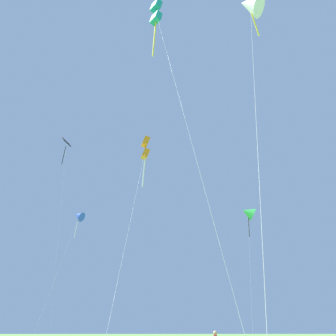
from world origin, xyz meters
TOP-DOWN VIEW (x-y plane):
  - kite_orange_box at (0.10, 23.39)m, footprint 1.51×10.98m
  - kite_green_small at (13.21, 44.66)m, footprint 3.12×6.22m
  - kite_white_distant at (5.89, 11.55)m, footprint 3.85×7.98m
  - kite_teal_box at (0.90, 13.89)m, footprint 3.19×6.91m
  - kite_black_large at (-12.06, 44.52)m, footprint 2.84×5.68m
  - kite_blue_delta at (-8.66, 41.95)m, footprint 3.27×5.97m

SIDE VIEW (x-z plane):
  - kite_blue_delta at x=-8.66m, z-range 6.90..22.26m
  - kite_orange_box at x=0.10m, z-range 6.77..22.47m
  - kite_green_small at x=13.21m, z-range 7.45..24.61m
  - kite_white_distant at x=5.89m, z-range 8.23..26.39m
  - kite_teal_box at x=0.90m, z-range 8.95..28.93m
  - kite_black_large at x=-12.06m, z-range 11.33..38.39m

